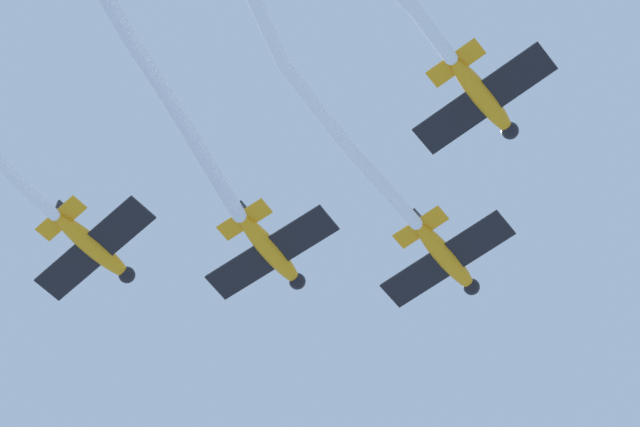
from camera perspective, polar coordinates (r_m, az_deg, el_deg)
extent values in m
ellipsoid|color=orange|center=(65.05, 5.64, -1.92)|extent=(3.06, 4.98, 1.03)
sphere|color=black|center=(66.23, 6.83, -3.30)|extent=(1.16, 1.16, 0.87)
ellipsoid|color=#232833|center=(65.68, 5.92, -2.10)|extent=(1.15, 1.43, 0.55)
cube|color=black|center=(65.02, 5.73, -2.08)|extent=(7.34, 4.66, 0.14)
cube|color=orange|center=(64.15, 4.55, -0.62)|extent=(2.99, 2.08, 0.11)
cube|color=black|center=(64.66, 4.57, -0.44)|extent=(0.61, 1.09, 1.42)
cylinder|color=white|center=(63.38, 3.61, 0.39)|extent=(1.77, 2.68, 1.00)
cylinder|color=white|center=(62.24, 2.18, 1.98)|extent=(1.91, 2.63, 1.20)
cylinder|color=white|center=(60.98, 0.70, 3.72)|extent=(1.97, 2.88, 0.75)
cylinder|color=white|center=(59.81, -0.84, 5.67)|extent=(2.12, 2.79, 1.07)
cylinder|color=white|center=(58.65, -2.12, 7.75)|extent=(2.36, 2.47, 0.87)
sphere|color=white|center=(63.84, 4.35, -0.45)|extent=(0.67, 0.67, 0.67)
sphere|color=white|center=(62.93, 2.87, 1.23)|extent=(0.67, 0.67, 0.67)
sphere|color=white|center=(61.56, 1.48, 2.74)|extent=(0.67, 0.67, 0.67)
sphere|color=white|center=(60.44, -0.09, 4.71)|extent=(0.67, 0.67, 0.67)
sphere|color=white|center=(59.20, -1.61, 6.66)|extent=(0.67, 0.67, 0.67)
sphere|color=white|center=(58.13, -2.64, 8.87)|extent=(0.67, 0.67, 0.67)
ellipsoid|color=orange|center=(64.58, -2.29, -1.62)|extent=(3.23, 4.93, 1.03)
sphere|color=black|center=(65.58, -1.03, -3.07)|extent=(1.18, 1.18, 0.87)
ellipsoid|color=#232833|center=(65.16, -1.94, -1.83)|extent=(1.19, 1.43, 0.55)
cube|color=black|center=(64.53, -2.20, -1.79)|extent=(7.27, 4.89, 0.14)
cube|color=orange|center=(63.83, -3.42, -0.27)|extent=(2.97, 2.17, 0.11)
cube|color=black|center=(64.33, -3.34, -0.09)|extent=(0.65, 1.08, 1.42)
cylinder|color=white|center=(63.08, -4.19, 0.81)|extent=(2.12, 2.45, 0.87)
cylinder|color=white|center=(62.54, -5.26, 2.58)|extent=(2.01, 2.23, 1.60)
cylinder|color=white|center=(62.33, -6.43, 4.50)|extent=(2.25, 2.64, 1.56)
cylinder|color=white|center=(61.91, -7.74, 6.55)|extent=(2.18, 2.62, 0.97)
cylinder|color=white|center=(61.48, -9.04, 8.63)|extent=(2.30, 2.61, 1.30)
sphere|color=white|center=(63.55, -3.65, -0.09)|extent=(0.74, 0.74, 0.74)
sphere|color=white|center=(62.63, -4.74, 1.72)|extent=(0.74, 0.74, 0.74)
sphere|color=white|center=(62.47, -5.77, 3.46)|extent=(0.74, 0.74, 0.74)
sphere|color=white|center=(62.22, -7.08, 5.55)|extent=(0.74, 0.74, 0.74)
sphere|color=white|center=(61.62, -8.41, 7.56)|extent=(0.74, 0.74, 0.74)
ellipsoid|color=orange|center=(61.25, 7.28, 5.28)|extent=(3.02, 5.00, 1.03)
sphere|color=black|center=(62.26, 8.54, 3.70)|extent=(1.16, 1.16, 0.87)
ellipsoid|color=#232833|center=(61.85, 7.57, 5.02)|extent=(1.14, 1.43, 0.55)
cube|color=black|center=(61.20, 7.39, 5.11)|extent=(7.36, 4.59, 0.14)
cube|color=orange|center=(60.51, 6.12, 6.75)|extent=(2.99, 2.06, 0.11)
cube|color=black|center=(61.04, 6.13, 6.88)|extent=(0.60, 1.10, 1.42)
cylinder|color=white|center=(59.76, 5.09, 8.05)|extent=(1.97, 2.97, 0.88)
sphere|color=white|center=(60.23, 5.91, 6.97)|extent=(0.66, 0.66, 0.66)
sphere|color=white|center=(59.32, 4.26, 9.16)|extent=(0.66, 0.66, 0.66)
ellipsoid|color=orange|center=(65.09, -10.21, -1.44)|extent=(2.72, 5.06, 1.03)
sphere|color=black|center=(65.75, -8.68, -2.75)|extent=(1.12, 1.12, 0.87)
ellipsoid|color=#232833|center=(65.58, -9.76, -1.61)|extent=(1.08, 1.42, 0.55)
cube|color=black|center=(65.02, -10.12, -1.60)|extent=(7.44, 4.16, 0.14)
cube|color=orange|center=(64.65, -11.57, -0.22)|extent=(3.01, 1.90, 0.11)
cube|color=black|center=(65.13, -11.43, -0.04)|extent=(0.53, 1.12, 1.42)
cylinder|color=white|center=(64.27, -12.60, 0.63)|extent=(1.49, 2.36, 0.90)
cylinder|color=white|center=(64.12, -14.00, 2.06)|extent=(1.61, 2.27, 1.30)
sphere|color=white|center=(64.44, -11.86, -0.06)|extent=(0.61, 0.61, 0.61)
sphere|color=white|center=(64.12, -13.35, 1.32)|extent=(0.61, 0.61, 0.61)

